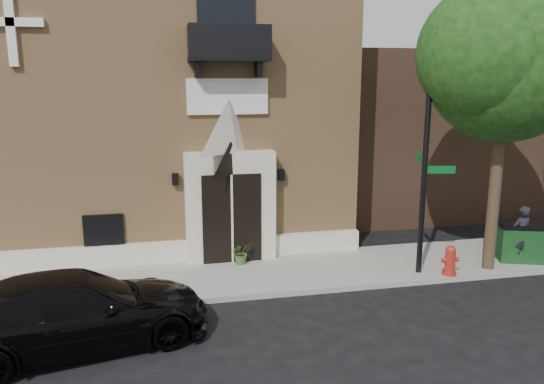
{
  "coord_description": "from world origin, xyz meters",
  "views": [
    {
      "loc": [
        -2.96,
        -12.15,
        5.43
      ],
      "look_at": [
        0.08,
        2.0,
        2.29
      ],
      "focal_mm": 35.0,
      "sensor_mm": 36.0,
      "label": 1
    }
  ],
  "objects_px": {
    "fire_hydrant": "(450,260)",
    "dumpster": "(528,241)",
    "black_sedan": "(76,311)",
    "street_sign": "(425,172)",
    "pedestrian_near": "(521,235)"
  },
  "relations": [
    {
      "from": "fire_hydrant",
      "to": "dumpster",
      "type": "bearing_deg",
      "value": 12.61
    },
    {
      "from": "black_sedan",
      "to": "dumpster",
      "type": "relative_size",
      "value": 2.75
    },
    {
      "from": "fire_hydrant",
      "to": "street_sign",
      "type": "bearing_deg",
      "value": 151.34
    },
    {
      "from": "street_sign",
      "to": "dumpster",
      "type": "xyz_separation_m",
      "value": [
        3.58,
        0.26,
        -2.23
      ]
    },
    {
      "from": "black_sedan",
      "to": "dumpster",
      "type": "distance_m",
      "value": 12.52
    },
    {
      "from": "street_sign",
      "to": "pedestrian_near",
      "type": "relative_size",
      "value": 3.29
    },
    {
      "from": "fire_hydrant",
      "to": "pedestrian_near",
      "type": "distance_m",
      "value": 2.56
    },
    {
      "from": "street_sign",
      "to": "fire_hydrant",
      "type": "xyz_separation_m",
      "value": [
        0.7,
        -0.38,
        -2.4
      ]
    },
    {
      "from": "black_sedan",
      "to": "fire_hydrant",
      "type": "bearing_deg",
      "value": -92.26
    },
    {
      "from": "black_sedan",
      "to": "dumpster",
      "type": "bearing_deg",
      "value": -91.76
    },
    {
      "from": "black_sedan",
      "to": "fire_hydrant",
      "type": "relative_size",
      "value": 6.48
    },
    {
      "from": "street_sign",
      "to": "fire_hydrant",
      "type": "height_order",
      "value": "street_sign"
    },
    {
      "from": "street_sign",
      "to": "pedestrian_near",
      "type": "height_order",
      "value": "street_sign"
    },
    {
      "from": "black_sedan",
      "to": "pedestrian_near",
      "type": "distance_m",
      "value": 12.1
    },
    {
      "from": "black_sedan",
      "to": "pedestrian_near",
      "type": "bearing_deg",
      "value": -92.29
    }
  ]
}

